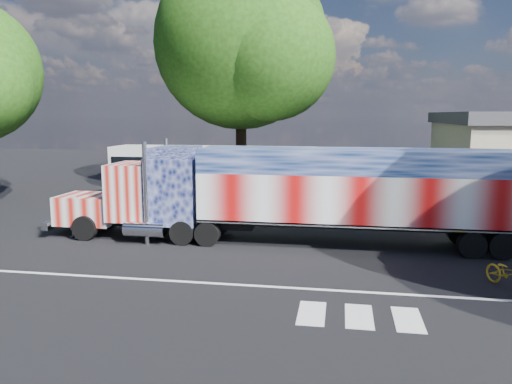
% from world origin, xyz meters
% --- Properties ---
extents(ground, '(100.00, 100.00, 0.00)m').
position_xyz_m(ground, '(0.00, 0.00, 0.00)').
color(ground, black).
extents(lane_markings, '(30.00, 2.67, 0.01)m').
position_xyz_m(lane_markings, '(1.71, -3.77, 0.01)').
color(lane_markings, silver).
rests_on(lane_markings, ground).
extents(semi_truck, '(19.00, 3.00, 4.05)m').
position_xyz_m(semi_truck, '(1.82, 2.27, 2.09)').
color(semi_truck, black).
rests_on(semi_truck, ground).
extents(coach_bus, '(11.35, 2.64, 3.30)m').
position_xyz_m(coach_bus, '(-3.63, 9.86, 1.71)').
color(coach_bus, silver).
rests_on(coach_bus, ground).
extents(woman, '(0.75, 0.62, 1.77)m').
position_xyz_m(woman, '(-7.39, 1.50, 0.88)').
color(woman, slate).
rests_on(woman, ground).
extents(bicycle, '(1.33, 1.82, 0.91)m').
position_xyz_m(bicycle, '(8.39, -1.96, 0.46)').
color(bicycle, gold).
rests_on(bicycle, ground).
extents(tree_n_mid, '(11.67, 11.11, 15.20)m').
position_xyz_m(tree_n_mid, '(-2.95, 15.33, 9.59)').
color(tree_n_mid, black).
rests_on(tree_n_mid, ground).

